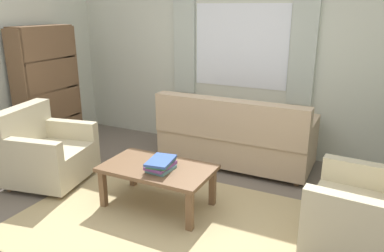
# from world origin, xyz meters

# --- Properties ---
(ground_plane) EXTENTS (6.24, 6.24, 0.00)m
(ground_plane) POSITION_xyz_m (0.00, 0.00, 0.00)
(ground_plane) COLOR #6B6056
(wall_back) EXTENTS (5.32, 0.12, 2.60)m
(wall_back) POSITION_xyz_m (0.00, 2.26, 1.30)
(wall_back) COLOR beige
(wall_back) RESTS_ON ground_plane
(window_with_curtains) EXTENTS (1.98, 0.07, 1.40)m
(window_with_curtains) POSITION_xyz_m (0.00, 2.18, 1.45)
(window_with_curtains) COLOR white
(area_rug) EXTENTS (2.61, 1.99, 0.01)m
(area_rug) POSITION_xyz_m (0.00, 0.00, 0.01)
(area_rug) COLOR tan
(area_rug) RESTS_ON ground_plane
(couch) EXTENTS (1.90, 0.82, 0.92)m
(couch) POSITION_xyz_m (0.18, 1.58, 0.37)
(couch) COLOR tan
(couch) RESTS_ON ground_plane
(armchair_left) EXTENTS (0.96, 0.98, 0.88)m
(armchair_left) POSITION_xyz_m (-1.62, 0.18, 0.35)
(armchair_left) COLOR #BCB293
(armchair_left) RESTS_ON ground_plane
(armchair_right) EXTENTS (0.88, 0.90, 0.88)m
(armchair_right) POSITION_xyz_m (1.79, 0.37, 0.35)
(armchair_right) COLOR #BCB293
(armchair_right) RESTS_ON ground_plane
(coffee_table) EXTENTS (1.10, 0.64, 0.44)m
(coffee_table) POSITION_xyz_m (-0.15, 0.25, 0.38)
(coffee_table) COLOR brown
(coffee_table) RESTS_ON ground_plane
(book_stack_on_table) EXTENTS (0.27, 0.36, 0.11)m
(book_stack_on_table) POSITION_xyz_m (-0.07, 0.19, 0.50)
(book_stack_on_table) COLOR #5B8E93
(book_stack_on_table) RESTS_ON coffee_table
(bookshelf) EXTENTS (0.30, 0.94, 1.72)m
(bookshelf) POSITION_xyz_m (-2.35, 1.04, 0.88)
(bookshelf) COLOR brown
(bookshelf) RESTS_ON ground_plane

